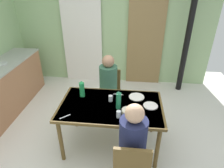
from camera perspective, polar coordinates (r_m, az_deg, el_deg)
The scene contains 19 objects.
ground_plane at distance 3.20m, azimuth -5.37°, elevation -17.54°, with size 5.98×5.98×0.00m, color silver.
wall_back at distance 4.58m, azimuth -0.58°, elevation 16.49°, with size 4.57×0.10×2.65m, color #9DBF86.
door_wooden at distance 4.57m, azimuth 9.65°, elevation 11.85°, with size 0.80×0.05×2.00m, color olive.
stove_pipe_column at distance 4.36m, azimuth 21.49°, elevation 13.93°, with size 0.12×0.12×2.65m, color black.
curtain_panel at distance 4.65m, azimuth -8.70°, elevation 13.67°, with size 0.90×0.03×2.22m, color white.
dining_table at distance 2.78m, azimuth -0.33°, elevation -7.35°, with size 1.43×0.86×0.74m.
chair_near_diner at distance 2.32m, azimuth 5.69°, elevation -22.75°, with size 0.40×0.40×0.87m.
chair_far_diner at distance 3.53m, azimuth -0.79°, elevation -1.97°, with size 0.40×0.40×0.87m.
person_near_diner at distance 2.20m, azimuth 6.12°, elevation -15.34°, with size 0.30×0.37×0.77m.
person_far_diner at distance 3.27m, azimuth -1.10°, elevation 1.08°, with size 0.30×0.37×0.77m.
water_bottle_green_near at distance 2.90m, azimuth -8.77°, elevation -1.45°, with size 0.07×0.07×0.26m.
water_bottle_green_far at distance 2.60m, azimuth 1.91°, elevation -4.79°, with size 0.07×0.07×0.27m.
serving_bowl_center at distance 2.57m, azimuth 4.73°, elevation -7.99°, with size 0.17×0.17×0.06m, color beige.
dinner_plate_near_left at distance 2.76m, azimuth 11.17°, elevation -6.25°, with size 0.20×0.20×0.01m, color white.
dinner_plate_near_right at distance 2.92m, azimuth 7.18°, elevation -3.76°, with size 0.23×0.23×0.01m, color white.
drinking_glass_by_near_diner at distance 2.49m, azimuth 1.96°, elevation -8.79°, with size 0.06×0.06×0.09m, color silver.
drinking_glass_by_far_diner at distance 2.79m, azimuth -0.43°, elevation -4.22°, with size 0.06×0.06×0.09m, color silver.
cutlery_knife_near at distance 2.96m, azimuth 1.77°, elevation -3.04°, with size 0.15×0.02×0.00m, color silver.
cutlery_fork_near at distance 2.59m, azimuth -13.58°, elevation -9.25°, with size 0.15×0.02×0.00m, color silver.
Camera 1 is at (0.51, -2.15, 2.31)m, focal length 31.33 mm.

